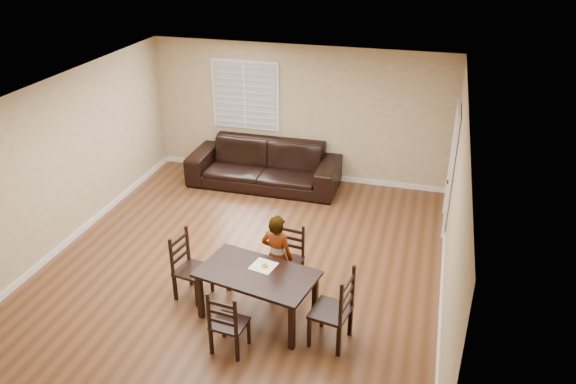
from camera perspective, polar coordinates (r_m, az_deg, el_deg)
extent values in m
plane|color=brown|center=(8.76, -4.71, -7.57)|extent=(7.00, 7.00, 0.00)
cube|color=#CDB88B|center=(11.19, 1.14, 7.98)|extent=(6.00, 0.04, 2.70)
cube|color=#CDB88B|center=(5.49, -18.12, -15.25)|extent=(6.00, 0.04, 2.70)
cube|color=#CDB88B|center=(9.49, -22.34, 2.48)|extent=(0.04, 7.00, 2.70)
cube|color=#CDB88B|center=(7.66, 16.53, -2.25)|extent=(0.04, 7.00, 2.70)
cube|color=white|center=(7.60, -5.47, 9.58)|extent=(6.00, 7.00, 0.04)
cube|color=white|center=(11.36, -4.37, 9.79)|extent=(1.40, 0.08, 1.40)
cube|color=white|center=(9.79, 16.24, 2.07)|extent=(0.06, 0.94, 2.05)
cylinder|color=#332114|center=(9.54, 15.98, 0.97)|extent=(0.06, 0.06, 0.02)
cube|color=white|center=(11.65, 1.06, 1.88)|extent=(6.00, 0.03, 0.10)
cube|color=white|center=(10.04, -21.01, -4.32)|extent=(0.03, 7.00, 0.10)
cube|color=white|center=(8.34, 15.28, -10.11)|extent=(0.03, 7.00, 0.10)
cube|color=black|center=(7.37, -3.16, -8.32)|extent=(1.66, 1.14, 0.04)
cube|color=black|center=(7.65, -8.90, -10.43)|extent=(0.08, 0.08, 0.67)
cube|color=black|center=(7.08, 0.38, -13.55)|extent=(0.08, 0.08, 0.67)
cube|color=black|center=(8.11, -6.07, -7.87)|extent=(0.08, 0.08, 0.67)
cube|color=black|center=(7.57, 2.78, -10.53)|extent=(0.08, 0.08, 0.67)
cube|color=black|center=(8.15, -0.10, -7.01)|extent=(0.46, 0.43, 0.04)
cube|color=black|center=(8.25, 0.38, -6.03)|extent=(0.41, 0.09, 0.91)
cube|color=black|center=(8.21, -1.71, -8.52)|extent=(0.04, 0.04, 0.37)
cube|color=black|center=(8.09, 0.61, -9.09)|extent=(0.04, 0.04, 0.37)
cube|color=black|center=(8.45, -0.77, -7.35)|extent=(0.04, 0.04, 0.37)
cube|color=black|center=(8.34, 1.48, -7.88)|extent=(0.04, 0.04, 0.37)
cube|color=black|center=(7.08, -5.96, -13.14)|extent=(0.45, 0.42, 0.04)
cube|color=black|center=(6.93, -6.65, -13.56)|extent=(0.41, 0.08, 0.91)
cube|color=black|center=(7.26, -4.01, -13.98)|extent=(0.04, 0.04, 0.37)
cube|color=black|center=(7.39, -6.56, -13.27)|extent=(0.04, 0.04, 0.37)
cube|color=black|center=(7.04, -5.17, -15.56)|extent=(0.04, 0.04, 0.37)
cube|color=black|center=(7.17, -7.80, -14.79)|extent=(0.04, 0.04, 0.37)
cube|color=black|center=(8.01, -9.67, -7.84)|extent=(0.48, 0.51, 0.04)
cube|color=black|center=(8.07, -10.82, -7.09)|extent=(0.11, 0.45, 0.99)
cube|color=black|center=(7.92, -9.24, -10.21)|extent=(0.05, 0.05, 0.41)
cube|color=black|center=(8.18, -7.74, -8.78)|extent=(0.05, 0.05, 0.41)
cube|color=black|center=(8.10, -11.38, -9.50)|extent=(0.05, 0.05, 0.41)
cube|color=black|center=(8.35, -9.84, -8.13)|extent=(0.05, 0.05, 0.41)
cube|color=black|center=(7.13, 4.34, -11.99)|extent=(0.53, 0.55, 0.04)
cube|color=black|center=(7.03, 5.94, -11.93)|extent=(0.13, 0.48, 1.07)
cube|color=black|center=(7.49, 3.47, -12.16)|extent=(0.05, 0.05, 0.44)
cube|color=black|center=(7.19, 2.17, -14.05)|extent=(0.05, 0.05, 0.44)
cube|color=black|center=(7.39, 6.32, -12.91)|extent=(0.05, 0.05, 0.44)
cube|color=black|center=(7.08, 5.14, -14.88)|extent=(0.05, 0.05, 0.44)
imported|color=gray|center=(7.79, -1.13, -6.57)|extent=(0.51, 0.38, 1.28)
cube|color=#EEE4CC|center=(7.48, -2.51, -7.52)|extent=(0.36, 0.36, 0.00)
torus|color=gold|center=(7.46, -2.38, -7.45)|extent=(0.10, 0.10, 0.03)
torus|color=silver|center=(7.45, -2.38, -7.38)|extent=(0.08, 0.08, 0.02)
imported|color=black|center=(11.12, -2.45, 2.77)|extent=(2.95, 1.16, 0.86)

